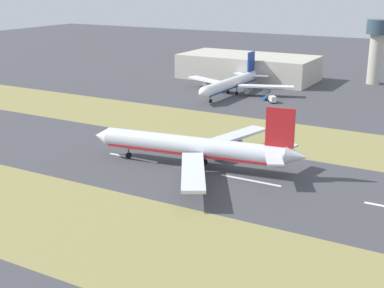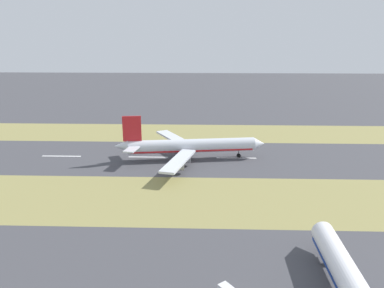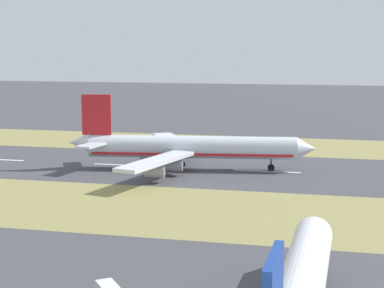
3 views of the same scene
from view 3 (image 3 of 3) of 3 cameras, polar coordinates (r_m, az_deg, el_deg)
The scene contains 6 objects.
ground_plane at distance 175.22m, azimuth 1.07°, elevation -2.19°, with size 800.00×800.00×0.00m, color #424247.
grass_median_west at distance 218.81m, azimuth 3.52°, elevation -0.03°, with size 40.00×600.00×0.01m, color olive.
grass_median_east at distance 132.57m, azimuth -2.99°, elevation -5.75°, with size 40.00×600.00×0.01m, color olive.
centreline_dash_mid at distance 181.26m, azimuth -6.02°, elevation -1.87°, with size 1.20×18.00×0.01m, color silver.
centreline_dash_far at distance 172.55m, azimuth 6.65°, elevation -2.42°, with size 1.20×18.00×0.01m, color silver.
airplane_main_jet at distance 172.90m, azimuth -0.63°, elevation -0.31°, with size 63.53×67.12×20.20m.
Camera 3 is at (168.35, 35.67, 32.96)m, focal length 60.00 mm.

